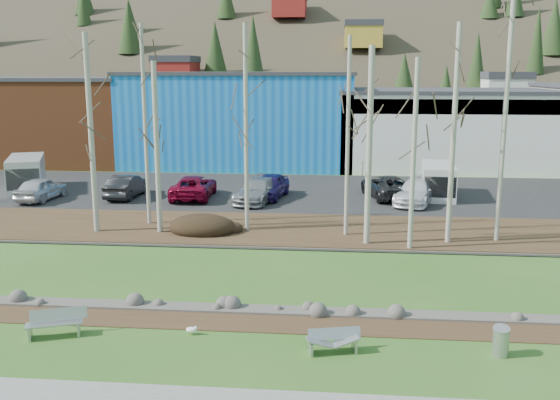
# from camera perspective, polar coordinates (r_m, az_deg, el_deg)

# --- Properties ---
(ground) EXTENTS (200.00, 200.00, 0.00)m
(ground) POSITION_cam_1_polar(r_m,az_deg,el_deg) (19.81, -3.29, -13.43)
(ground) COLOR #2D5A1A
(ground) RESTS_ON ground
(dirt_strip) EXTENTS (80.00, 1.80, 0.03)m
(dirt_strip) POSITION_cam_1_polar(r_m,az_deg,el_deg) (21.70, -2.45, -11.05)
(dirt_strip) COLOR #382616
(dirt_strip) RESTS_ON ground
(near_bank_rocks) EXTENTS (80.00, 0.80, 0.50)m
(near_bank_rocks) POSITION_cam_1_polar(r_m,az_deg,el_deg) (22.63, -2.11, -10.11)
(near_bank_rocks) COLOR #47423D
(near_bank_rocks) RESTS_ON ground
(river) EXTENTS (80.00, 8.00, 0.90)m
(river) POSITION_cam_1_polar(r_m,az_deg,el_deg) (26.45, -0.96, -6.82)
(river) COLOR #11202F
(river) RESTS_ON ground
(far_bank_rocks) EXTENTS (80.00, 0.80, 0.46)m
(far_bank_rocks) POSITION_cam_1_polar(r_m,az_deg,el_deg) (30.34, -0.12, -4.36)
(far_bank_rocks) COLOR #47423D
(far_bank_rocks) RESTS_ON ground
(far_bank) EXTENTS (80.00, 7.00, 0.15)m
(far_bank) POSITION_cam_1_polar(r_m,az_deg,el_deg) (33.40, 0.40, -2.72)
(far_bank) COLOR #382616
(far_bank) RESTS_ON ground
(parking_lot) EXTENTS (80.00, 14.00, 0.14)m
(parking_lot) POSITION_cam_1_polar(r_m,az_deg,el_deg) (43.61, 1.58, 0.72)
(parking_lot) COLOR black
(parking_lot) RESTS_ON ground
(building_brick) EXTENTS (16.32, 12.24, 7.80)m
(building_brick) POSITION_cam_1_polar(r_m,az_deg,el_deg) (62.87, -20.05, 6.94)
(building_brick) COLOR brown
(building_brick) RESTS_ON ground
(building_blue) EXTENTS (20.40, 12.24, 8.30)m
(building_blue) POSITION_cam_1_polar(r_m,az_deg,el_deg) (57.55, -3.49, 7.49)
(building_blue) COLOR blue
(building_blue) RESTS_ON ground
(building_white) EXTENTS (18.36, 12.24, 6.80)m
(building_white) POSITION_cam_1_polar(r_m,az_deg,el_deg) (57.67, 14.60, 6.40)
(building_white) COLOR white
(building_white) RESTS_ON ground
(hillside) EXTENTS (160.00, 72.00, 35.00)m
(hillside) POSITION_cam_1_polar(r_m,az_deg,el_deg) (102.16, 3.90, 16.84)
(hillside) COLOR #332B1F
(hillside) RESTS_ON ground
(bench_intact) EXTENTS (1.84, 1.10, 0.89)m
(bench_intact) POSITION_cam_1_polar(r_m,az_deg,el_deg) (21.73, -19.83, -10.52)
(bench_intact) COLOR #A4A6A9
(bench_intact) RESTS_ON ground
(bench_damaged) EXTENTS (1.69, 0.88, 0.72)m
(bench_damaged) POSITION_cam_1_polar(r_m,az_deg,el_deg) (19.51, 4.88, -12.70)
(bench_damaged) COLOR #A4A6A9
(bench_damaged) RESTS_ON ground
(litter_bin) EXTENTS (0.56, 0.56, 0.84)m
(litter_bin) POSITION_cam_1_polar(r_m,az_deg,el_deg) (20.30, 19.52, -12.18)
(litter_bin) COLOR #A4A6A9
(litter_bin) RESTS_ON ground
(seagull) EXTENTS (0.43, 0.20, 0.31)m
(seagull) POSITION_cam_1_polar(r_m,az_deg,el_deg) (20.88, -8.07, -11.66)
(seagull) COLOR gold
(seagull) RESTS_ON ground
(dirt_mound) EXTENTS (3.51, 2.47, 0.69)m
(dirt_mound) POSITION_cam_1_polar(r_m,az_deg,el_deg) (32.78, -7.13, -2.33)
(dirt_mound) COLOR black
(dirt_mound) RESTS_ON far_bank
(birch_0) EXTENTS (0.28, 0.28, 10.14)m
(birch_0) POSITION_cam_1_polar(r_m,az_deg,el_deg) (33.38, -16.89, 5.75)
(birch_0) COLOR #B5B1A3
(birch_0) RESTS_ON far_bank
(birch_1) EXTENTS (0.21, 0.21, 10.70)m
(birch_1) POSITION_cam_1_polar(r_m,az_deg,el_deg) (34.42, -12.22, 6.62)
(birch_1) COLOR #B5B1A3
(birch_1) RESTS_ON far_bank
(birch_2) EXTENTS (0.27, 0.27, 8.75)m
(birch_2) POSITION_cam_1_polar(r_m,az_deg,el_deg) (32.47, -11.19, 4.64)
(birch_2) COLOR #B5B1A3
(birch_2) RESTS_ON far_bank
(birch_3) EXTENTS (0.22, 0.22, 10.61)m
(birch_3) POSITION_cam_1_polar(r_m,az_deg,el_deg) (32.25, -3.12, 6.46)
(birch_3) COLOR #B5B1A3
(birch_3) RESTS_ON far_bank
(birch_4) EXTENTS (0.20, 0.20, 9.95)m
(birch_4) POSITION_cam_1_polar(r_m,az_deg,el_deg) (31.44, 6.22, 5.67)
(birch_4) COLOR #B5B1A3
(birch_4) RESTS_ON far_bank
(birch_5) EXTENTS (0.23, 0.23, 8.87)m
(birch_5) POSITION_cam_1_polar(r_m,az_deg,el_deg) (29.48, 12.12, 4.02)
(birch_5) COLOR #B5B1A3
(birch_5) RESTS_ON far_bank
(birch_6) EXTENTS (0.28, 0.28, 9.42)m
(birch_6) POSITION_cam_1_polar(r_m,az_deg,el_deg) (29.94, 8.16, 4.81)
(birch_6) COLOR #B5B1A3
(birch_6) RESTS_ON far_bank
(birch_7) EXTENTS (0.25, 0.25, 10.47)m
(birch_7) POSITION_cam_1_polar(r_m,az_deg,el_deg) (30.94, 15.58, 5.70)
(birch_7) COLOR #B5B1A3
(birch_7) RESTS_ON far_bank
(birch_8) EXTENTS (0.24, 0.24, 12.43)m
(birch_8) POSITION_cam_1_polar(r_m,az_deg,el_deg) (31.91, 19.89, 7.37)
(birch_8) COLOR #B5B1A3
(birch_8) RESTS_ON far_bank
(car_0) EXTENTS (2.04, 4.52, 1.51)m
(car_0) POSITION_cam_1_polar(r_m,az_deg,el_deg) (43.43, -21.03, 0.99)
(car_0) COLOR silver
(car_0) RESTS_ON parking_lot
(car_1) EXTENTS (1.73, 4.63, 1.51)m
(car_1) POSITION_cam_1_polar(r_m,az_deg,el_deg) (42.65, -13.85, 1.25)
(car_1) COLOR black
(car_1) RESTS_ON parking_lot
(car_2) EXTENTS (2.66, 5.42, 1.48)m
(car_2) POSITION_cam_1_polar(r_m,az_deg,el_deg) (41.60, -7.90, 1.20)
(car_2) COLOR maroon
(car_2) RESTS_ON parking_lot
(car_3) EXTENTS (3.14, 5.42, 1.48)m
(car_3) POSITION_cam_1_polar(r_m,az_deg,el_deg) (40.00, -2.03, 0.88)
(car_3) COLOR gray
(car_3) RESTS_ON parking_lot
(car_4) EXTENTS (2.61, 4.91, 1.59)m
(car_4) POSITION_cam_1_polar(r_m,az_deg,el_deg) (41.20, -0.96, 1.29)
(car_4) COLOR #241856
(car_4) RESTS_ON parking_lot
(car_5) EXTENTS (3.67, 5.81, 1.50)m
(car_5) POSITION_cam_1_polar(r_m,az_deg,el_deg) (41.94, 9.76, 1.24)
(car_5) COLOR #252528
(car_5) RESTS_ON parking_lot
(car_6) EXTENTS (3.64, 5.53, 1.49)m
(car_6) POSITION_cam_1_polar(r_m,az_deg,el_deg) (40.45, 12.34, 0.74)
(car_6) COLOR white
(car_6) RESTS_ON parking_lot
(van_white) EXTENTS (2.55, 5.14, 2.17)m
(van_white) POSITION_cam_1_polar(r_m,az_deg,el_deg) (42.65, 14.27, 1.68)
(van_white) COLOR silver
(van_white) RESTS_ON parking_lot
(van_grey) EXTENTS (4.10, 5.78, 2.34)m
(van_grey) POSITION_cam_1_polar(r_m,az_deg,el_deg) (47.23, -22.20, 2.22)
(van_grey) COLOR #B4B8B9
(van_grey) RESTS_ON parking_lot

